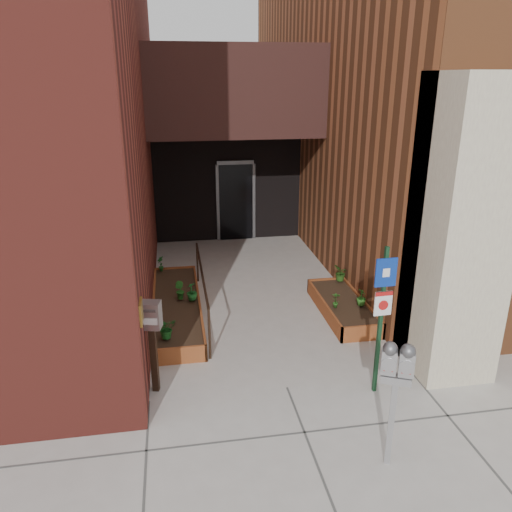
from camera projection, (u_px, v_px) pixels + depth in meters
name	position (u px, v px, depth m)	size (l,w,h in m)	color
ground	(287.00, 388.00, 7.35)	(80.00, 80.00, 0.00)	#9E9991
architecture	(220.00, 47.00, 12.03)	(20.00, 14.60, 10.00)	maroon
planter_left	(177.00, 308.00, 9.57)	(0.90, 3.60, 0.30)	brown
planter_right	(342.00, 307.00, 9.60)	(0.80, 2.20, 0.30)	brown
handrail	(202.00, 278.00, 9.39)	(0.04, 3.34, 0.90)	black
parking_meter	(397.00, 372.00, 5.51)	(0.37, 0.26, 1.61)	#9C9B9E
sign_post	(382.00, 306.00, 6.81)	(0.30, 0.08, 2.22)	#13351D
payment_dropbox	(152.00, 328.00, 6.96)	(0.32, 0.27, 1.41)	black
shrub_left_a	(166.00, 328.00, 8.10)	(0.30, 0.30, 0.34)	#19591C
shrub_left_b	(179.00, 290.00, 9.53)	(0.19, 0.19, 0.35)	#1C5618
shrub_left_c	(192.00, 291.00, 9.47)	(0.20, 0.20, 0.36)	#1A5E21
shrub_left_d	(161.00, 264.00, 10.89)	(0.18, 0.18, 0.33)	#1A5B1E
shrub_right_a	(362.00, 297.00, 9.26)	(0.18, 0.18, 0.32)	#29631C
shrub_right_b	(336.00, 300.00, 9.17)	(0.16, 0.16, 0.31)	#255D1A
shrub_right_c	(341.00, 273.00, 10.36)	(0.30, 0.30, 0.34)	#285518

